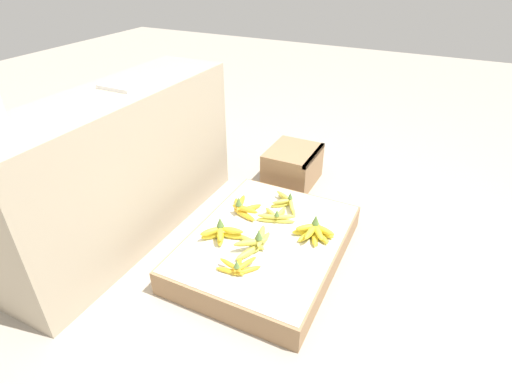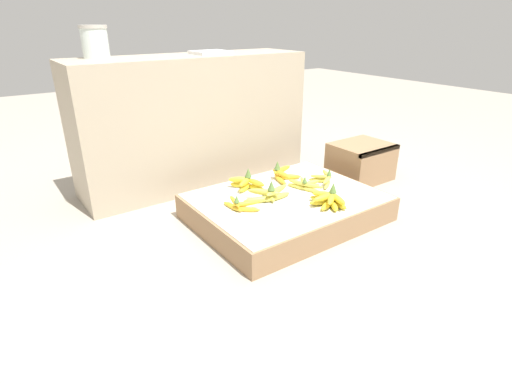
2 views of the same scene
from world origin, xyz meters
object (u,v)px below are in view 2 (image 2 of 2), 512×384
Objects in this scene: banana_bunch_middle_midright at (306,185)px; foam_tray_white at (210,52)px; banana_bunch_back_midright at (282,174)px; banana_bunch_middle_midleft at (269,194)px; banana_bunch_middle_right at (325,178)px; glass_jar at (95,42)px; wooden_crate at (361,161)px; banana_bunch_front_midright at (329,200)px; banana_bunch_middle_left at (240,205)px; banana_bunch_back_midleft at (247,183)px.

banana_bunch_middle_midright is 0.99m from foam_tray_white.
banana_bunch_middle_midleft is at bearing -140.99° from banana_bunch_back_midright.
banana_bunch_middle_right is at bearing 1.97° from banana_bunch_middle_midright.
banana_bunch_middle_midright is 0.19m from banana_bunch_back_midright.
glass_jar is at bearing 137.51° from banana_bunch_middle_right.
wooden_crate is at bearing -38.20° from foam_tray_white.
banana_bunch_front_midright is 0.30m from banana_bunch_middle_right.
banana_bunch_middle_left is 0.89× the size of foam_tray_white.
banana_bunch_middle_right is 0.44m from banana_bunch_back_midleft.
wooden_crate is 1.72m from glass_jar.
banana_bunch_middle_right is (0.20, 0.23, -0.01)m from banana_bunch_front_midright.
glass_jar reaches higher than foam_tray_white.
banana_bunch_middle_right is at bearing 0.99° from banana_bunch_middle_left.
banana_bunch_middle_left is at bearing -111.15° from foam_tray_white.
banana_bunch_middle_midleft is (-0.87, -0.15, 0.04)m from wooden_crate.
banana_bunch_middle_left is at bearing -179.01° from banana_bunch_middle_right.
banana_bunch_middle_left is 1.16m from glass_jar.
banana_bunch_back_midright is at bearing 131.56° from banana_bunch_middle_right.
banana_bunch_middle_right is at bearing -69.16° from foam_tray_white.
glass_jar is (-0.77, 0.84, 0.71)m from banana_bunch_middle_midright.
glass_jar reaches higher than banana_bunch_back_midright.
banana_bunch_front_midright is 1.16m from foam_tray_white.
banana_bunch_front_midright is at bearing -150.47° from wooden_crate.
wooden_crate is at bearing 13.87° from banana_bunch_middle_midright.
banana_bunch_middle_midleft is at bearing -179.24° from banana_bunch_middle_right.
wooden_crate is 1.38× the size of banana_bunch_middle_midleft.
banana_bunch_middle_midright is at bearing 77.81° from banana_bunch_front_midright.
foam_tray_white is at bearing 110.84° from banana_bunch_middle_right.
banana_bunch_front_midright is at bearing -85.06° from foam_tray_white.
banana_bunch_front_midright is at bearing -130.60° from banana_bunch_middle_right.
banana_bunch_middle_midright is 0.94× the size of banana_bunch_back_midright.
banana_bunch_back_midright is at bearing 94.11° from banana_bunch_middle_midright.
banana_bunch_middle_midright is (0.25, 0.00, -0.01)m from banana_bunch_middle_midleft.
banana_bunch_back_midright is 0.98× the size of foam_tray_white.
banana_bunch_back_midleft is 1.09m from glass_jar.
banana_bunch_middle_right is 0.25m from banana_bunch_back_midright.
banana_bunch_back_midright is 1.22m from glass_jar.
foam_tray_white is (-0.12, 0.56, 0.63)m from banana_bunch_back_midright.
banana_bunch_middle_left is 1.01× the size of banana_bunch_middle_right.
banana_bunch_front_midright is 1.16× the size of banana_bunch_middle_left.
banana_bunch_middle_midright is at bearing 0.64° from banana_bunch_middle_left.
banana_bunch_middle_left is 0.45m from banana_bunch_back_midright.
banana_bunch_back_midleft is 1.00× the size of banana_bunch_back_midright.
banana_bunch_middle_left is 1.03m from foam_tray_white.
foam_tray_white is (0.11, 0.75, 0.63)m from banana_bunch_middle_midleft.
banana_bunch_middle_left is at bearing -132.11° from banana_bunch_back_midleft.
glass_jar reaches higher than banana_bunch_middle_midleft.
wooden_crate reaches higher than banana_bunch_middle_midright.
banana_bunch_middle_midright is at bearing -34.16° from banana_bunch_back_midleft.
glass_jar is at bearing 138.97° from banana_bunch_back_midright.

